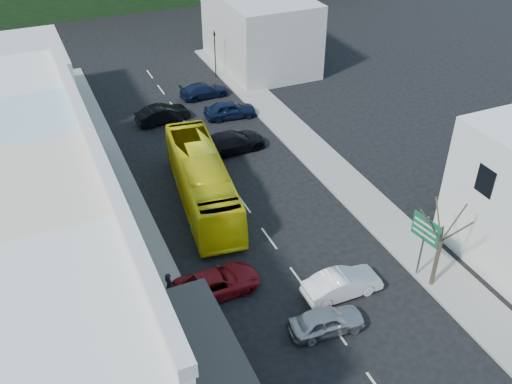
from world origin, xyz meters
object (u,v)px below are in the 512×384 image
object	(u,v)px
traffic_signal	(215,54)
car_white	(342,284)
direction_sign	(422,247)
pedestrian_left	(169,287)
car_silver	(327,321)
bus	(202,182)
street_tree	(441,241)
car_red	(217,282)

from	to	relation	value
traffic_signal	car_white	bearing A→B (deg)	57.96
car_white	direction_sign	world-z (taller)	direction_sign
direction_sign	traffic_signal	xyz separation A→B (m)	(-0.40, 31.27, 0.20)
pedestrian_left	car_silver	bearing A→B (deg)	-151.47
traffic_signal	bus	bearing A→B (deg)	43.02
bus	car_white	world-z (taller)	bus
car_silver	direction_sign	distance (m)	6.97
pedestrian_left	street_tree	bearing A→B (deg)	-132.31
car_silver	direction_sign	world-z (taller)	direction_sign
car_white	pedestrian_left	world-z (taller)	pedestrian_left
pedestrian_left	street_tree	xyz separation A→B (m)	(13.49, -4.69, 2.16)
car_white	traffic_signal	world-z (taller)	traffic_signal
bus	street_tree	xyz separation A→B (m)	(8.84, -12.70, 1.61)
street_tree	traffic_signal	xyz separation A→B (m)	(-0.66, 32.24, -0.89)
car_silver	traffic_signal	world-z (taller)	traffic_signal
car_red	pedestrian_left	xyz separation A→B (m)	(-2.51, 0.40, 0.30)
street_tree	car_red	bearing A→B (deg)	158.63
car_red	street_tree	distance (m)	12.05
car_white	traffic_signal	distance (m)	31.13
car_silver	car_white	bearing A→B (deg)	-40.75
car_white	car_red	bearing A→B (deg)	65.42
direction_sign	traffic_signal	distance (m)	31.28
bus	car_white	size ratio (longest dim) A/B	2.64
car_silver	pedestrian_left	bearing A→B (deg)	57.58
car_silver	car_white	size ratio (longest dim) A/B	1.00
car_white	car_red	size ratio (longest dim) A/B	0.96
car_white	car_red	world-z (taller)	same
bus	car_white	xyz separation A→B (m)	(3.98, -11.26, -0.85)
bus	street_tree	size ratio (longest dim) A/B	1.83
car_red	car_white	bearing A→B (deg)	-117.02
pedestrian_left	traffic_signal	bearing A→B (deg)	-48.12
bus	car_white	distance (m)	11.97
car_silver	traffic_signal	distance (m)	33.38
direction_sign	street_tree	xyz separation A→B (m)	(0.25, -0.97, 1.09)
bus	traffic_signal	world-z (taller)	traffic_signal
car_red	direction_sign	xyz separation A→B (m)	(10.73, -3.33, 1.37)
car_silver	street_tree	xyz separation A→B (m)	(6.93, 0.50, 2.46)
bus	pedestrian_left	distance (m)	9.27
bus	car_red	distance (m)	8.71
car_silver	street_tree	size ratio (longest dim) A/B	0.70
car_red	direction_sign	size ratio (longest dim) A/B	1.11
car_white	direction_sign	distance (m)	4.84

